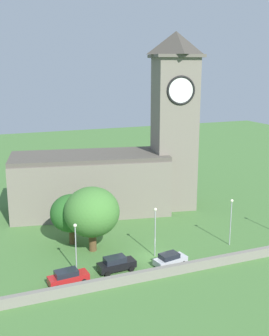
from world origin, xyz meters
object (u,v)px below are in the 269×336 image
Objects in this scene: car_black at (116,264)px; streetlamp_west_mid at (76,240)px; tree_churchyard at (92,212)px; car_silver at (170,259)px; tree_by_tower at (71,213)px; streetlamp_central at (155,224)px; streetlamp_east_mid at (231,215)px; church at (118,162)px; car_red at (68,277)px.

car_black is 0.76× the size of streetlamp_west_mid.
tree_churchyard is (3.65, 5.40, 1.29)m from streetlamp_west_mid.
tree_by_tower is at bearing 131.36° from car_silver.
streetlamp_west_mid is at bearing -177.02° from streetlamp_central.
tree_by_tower is (-9.34, 8.10, 0.04)m from streetlamp_central.
streetlamp_central is 11.46m from streetlamp_east_mid.
streetlamp_west_mid is at bearing -122.02° from church.
streetlamp_east_mid is (22.34, -0.04, 0.24)m from streetlamp_west_mid.
streetlamp_central reaches higher than streetlamp_west_mid.
streetlamp_east_mid is at bearing 5.68° from car_red.
streetlamp_east_mid is 22.54m from tree_by_tower.
streetlamp_east_mid is at bearing -16.23° from tree_churchyard.
car_black is (6.31, 0.93, 0.07)m from car_red.
car_red is 0.71× the size of streetlamp_central.
car_black is 0.71× the size of streetlamp_east_mid.
car_black is 18.09m from streetlamp_east_mid.
tree_by_tower is (-10.00, 11.36, 3.75)m from car_silver.
tree_by_tower is at bearing 79.84° from streetlamp_west_mid.
tree_churchyard is at bearing -57.39° from tree_by_tower.
tree_churchyard is 4.01m from tree_by_tower.
car_silver is 0.66× the size of streetlamp_central.
streetlamp_west_mid is (-4.68, 1.50, 3.36)m from car_black.
streetlamp_central is at bearing 18.36° from car_black.
streetlamp_west_mid is at bearing 179.89° from streetlamp_east_mid.
streetlamp_west_mid is 6.64m from tree_churchyard.
car_red is 13.40m from streetlamp_central.
streetlamp_central is 8.77m from tree_churchyard.
car_black is 0.66× the size of tree_by_tower.
church is at bearing 58.74° from tree_churchyard.
tree_by_tower is (-11.22, -11.77, -3.95)m from church.
tree_by_tower is at bearing 107.07° from car_black.
tree_by_tower is (-2.09, 3.27, -1.00)m from tree_churchyard.
streetlamp_east_mid reaches higher than car_red.
streetlamp_east_mid is at bearing -3.05° from streetlamp_central.
streetlamp_east_mid is (17.67, 1.45, 3.61)m from car_black.
tree_churchyard reaches higher than tree_by_tower.
car_silver is 0.71× the size of streetlamp_west_mid.
car_silver is at bearing -1.12° from car_red.
streetlamp_east_mid is at bearing -0.11° from streetlamp_west_mid.
car_silver is 12.27m from tree_churchyard.
streetlamp_east_mid is at bearing -64.97° from church.
car_black is at bearing 8.40° from car_red.
streetlamp_east_mid is 19.50m from tree_churchyard.
streetlamp_west_mid is 22.34m from streetlamp_east_mid.
streetlamp_east_mid is (23.98, 2.39, 3.68)m from car_red.
streetlamp_central is at bearing -40.93° from tree_by_tower.
car_silver is at bearing -45.64° from tree_churchyard.
streetlamp_west_mid is at bearing 56.04° from car_red.
church is 24.40m from car_silver.
car_silver is at bearing -93.04° from church.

